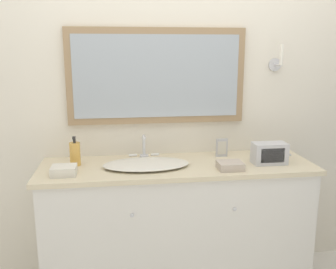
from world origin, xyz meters
name	(u,v)px	position (x,y,z in m)	size (l,w,h in m)	color
wall_back	(171,98)	(0.00, 0.59, 1.28)	(8.00, 0.18, 2.55)	silver
vanity_counter	(177,226)	(0.00, 0.29, 0.44)	(1.78, 0.55, 0.88)	silver
sink_basin	(146,164)	(-0.21, 0.27, 0.90)	(0.55, 0.35, 0.17)	silver
soap_bottle	(75,154)	(-0.65, 0.35, 0.96)	(0.07, 0.07, 0.19)	gold
appliance_box	(269,153)	(0.60, 0.22, 0.95)	(0.22, 0.12, 0.14)	#BCBCC1
picture_frame	(222,148)	(0.33, 0.43, 0.95)	(0.08, 0.01, 0.13)	#B2B2B7
hand_towel_near_sink	(64,171)	(-0.70, 0.17, 0.91)	(0.15, 0.13, 0.05)	silver
hand_towel_far_corner	(230,166)	(0.31, 0.14, 0.91)	(0.15, 0.13, 0.05)	#B7A899
metal_tray	(277,154)	(0.74, 0.42, 0.89)	(0.17, 0.11, 0.01)	#ADADB2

